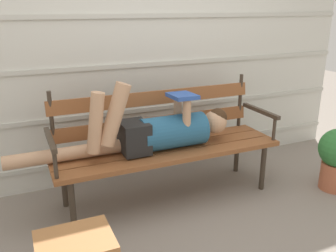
% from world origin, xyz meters
% --- Properties ---
extents(ground_plane, '(12.00, 12.00, 0.00)m').
position_xyz_m(ground_plane, '(0.00, 0.00, 0.00)').
color(ground_plane, gray).
extents(house_siding, '(4.27, 0.08, 2.42)m').
position_xyz_m(house_siding, '(0.00, 0.76, 1.21)').
color(house_siding, beige).
rests_on(house_siding, ground).
extents(park_bench, '(1.79, 0.52, 0.91)m').
position_xyz_m(park_bench, '(-0.00, 0.26, 0.48)').
color(park_bench, brown).
rests_on(park_bench, ground).
extents(reclining_person, '(1.70, 0.26, 0.57)m').
position_xyz_m(reclining_person, '(-0.10, 0.19, 0.59)').
color(reclining_person, '#23567A').
extents(footstool, '(0.38, 0.32, 0.39)m').
position_xyz_m(footstool, '(-0.87, -0.63, 0.31)').
color(footstool, '#9E6638').
rests_on(footstool, ground).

